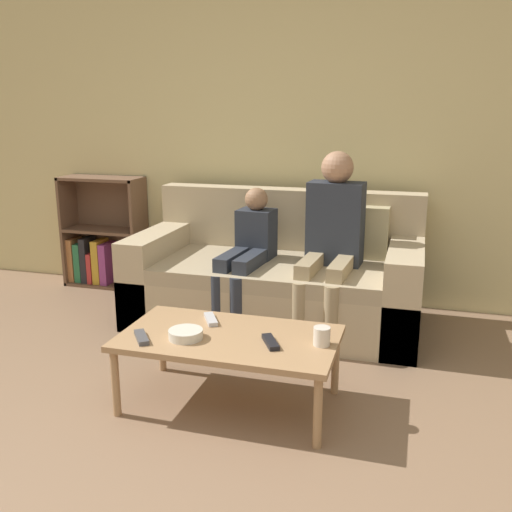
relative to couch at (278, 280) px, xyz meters
The scene contains 11 objects.
wall_back 1.16m from the couch, 85.61° to the left, with size 12.00×0.06×2.60m.
couch is the anchor object (origin of this frame).
bookshelf 1.69m from the couch, 165.21° to the left, with size 0.68×0.28×0.92m.
coffee_table 1.22m from the couch, 87.33° to the right, with size 1.07×0.60×0.37m.
person_adult 0.56m from the couch, 13.58° to the right, with size 0.37×0.67×1.19m.
person_child 0.33m from the couch, 138.20° to the right, with size 0.29×0.67×0.94m.
cup_near 1.32m from the couch, 66.90° to the right, with size 0.08×0.08×0.09m.
tv_remote_0 1.30m from the couch, 77.50° to the right, with size 0.12×0.17×0.02m.
tv_remote_1 1.43m from the couch, 103.59° to the right, with size 0.14×0.17×0.02m.
tv_remote_2 1.07m from the couch, 95.26° to the right, with size 0.13×0.17×0.02m.
snack_bowl 1.32m from the couch, 95.79° to the right, with size 0.17×0.17×0.05m.
Camera 1 is at (0.87, -1.51, 1.46)m, focal length 40.00 mm.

